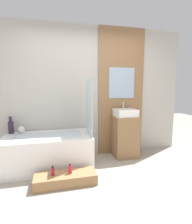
{
  "coord_description": "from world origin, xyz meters",
  "views": [
    {
      "loc": [
        -0.62,
        -1.92,
        1.42
      ],
      "look_at": [
        0.02,
        0.68,
        1.03
      ],
      "focal_mm": 28.0,
      "sensor_mm": 36.0,
      "label": 1
    }
  ],
  "objects_px": {
    "sink": "(125,113)",
    "vase_round_light": "(21,130)",
    "bottle_soap_secondary": "(70,169)",
    "wooden_step_bench": "(66,179)",
    "bottle_soap_primary": "(53,171)",
    "vase_tall_dark": "(11,127)",
    "bathtub": "(48,151)"
  },
  "relations": [
    {
      "from": "bathtub",
      "to": "sink",
      "type": "bearing_deg",
      "value": 5.88
    },
    {
      "from": "bathtub",
      "to": "wooden_step_bench",
      "type": "bearing_deg",
      "value": -68.04
    },
    {
      "from": "vase_tall_dark",
      "to": "vase_round_light",
      "type": "relative_size",
      "value": 2.43
    },
    {
      "from": "bottle_soap_secondary",
      "to": "sink",
      "type": "bearing_deg",
      "value": 33.38
    },
    {
      "from": "vase_tall_dark",
      "to": "bottle_soap_secondary",
      "type": "relative_size",
      "value": 2.12
    },
    {
      "from": "vase_round_light",
      "to": "bottle_soap_secondary",
      "type": "bearing_deg",
      "value": -49.02
    },
    {
      "from": "bathtub",
      "to": "bottle_soap_secondary",
      "type": "xyz_separation_m",
      "value": [
        0.32,
        -0.63,
        -0.07
      ]
    },
    {
      "from": "bathtub",
      "to": "vase_round_light",
      "type": "xyz_separation_m",
      "value": [
        -0.47,
        0.28,
        0.35
      ]
    },
    {
      "from": "bottle_soap_secondary",
      "to": "vase_round_light",
      "type": "bearing_deg",
      "value": 130.98
    },
    {
      "from": "vase_tall_dark",
      "to": "wooden_step_bench",
      "type": "bearing_deg",
      "value": -45.92
    },
    {
      "from": "bottle_soap_primary",
      "to": "vase_tall_dark",
      "type": "bearing_deg",
      "value": 127.77
    },
    {
      "from": "wooden_step_bench",
      "to": "sink",
      "type": "distance_m",
      "value": 1.69
    },
    {
      "from": "bathtub",
      "to": "vase_round_light",
      "type": "relative_size",
      "value": 11.65
    },
    {
      "from": "sink",
      "to": "vase_tall_dark",
      "type": "bearing_deg",
      "value": 176.13
    },
    {
      "from": "bottle_soap_primary",
      "to": "wooden_step_bench",
      "type": "bearing_deg",
      "value": 0.0
    },
    {
      "from": "bathtub",
      "to": "wooden_step_bench",
      "type": "xyz_separation_m",
      "value": [
        0.25,
        -0.63,
        -0.21
      ]
    },
    {
      "from": "bathtub",
      "to": "vase_tall_dark",
      "type": "height_order",
      "value": "vase_tall_dark"
    },
    {
      "from": "bathtub",
      "to": "vase_round_light",
      "type": "height_order",
      "value": "vase_round_light"
    },
    {
      "from": "wooden_step_bench",
      "to": "bottle_soap_primary",
      "type": "bearing_deg",
      "value": 180.0
    },
    {
      "from": "sink",
      "to": "bottle_soap_primary",
      "type": "distance_m",
      "value": 1.77
    },
    {
      "from": "wooden_step_bench",
      "to": "sink",
      "type": "bearing_deg",
      "value": 31.95
    },
    {
      "from": "sink",
      "to": "bottle_soap_secondary",
      "type": "xyz_separation_m",
      "value": [
        -1.19,
        -0.78,
        -0.68
      ]
    },
    {
      "from": "sink",
      "to": "vase_round_light",
      "type": "xyz_separation_m",
      "value": [
        -1.98,
        0.13,
        -0.26
      ]
    },
    {
      "from": "sink",
      "to": "bottle_soap_primary",
      "type": "height_order",
      "value": "sink"
    },
    {
      "from": "bathtub",
      "to": "wooden_step_bench",
      "type": "relative_size",
      "value": 1.65
    },
    {
      "from": "bathtub",
      "to": "vase_tall_dark",
      "type": "bearing_deg",
      "value": 155.01
    },
    {
      "from": "wooden_step_bench",
      "to": "vase_round_light",
      "type": "bearing_deg",
      "value": 128.48
    },
    {
      "from": "vase_round_light",
      "to": "wooden_step_bench",
      "type": "bearing_deg",
      "value": -51.52
    },
    {
      "from": "vase_round_light",
      "to": "bottle_soap_secondary",
      "type": "height_order",
      "value": "vase_round_light"
    },
    {
      "from": "vase_round_light",
      "to": "bottle_soap_primary",
      "type": "relative_size",
      "value": 0.89
    },
    {
      "from": "wooden_step_bench",
      "to": "bottle_soap_secondary",
      "type": "bearing_deg",
      "value": -0.0
    },
    {
      "from": "wooden_step_bench",
      "to": "bottle_soap_secondary",
      "type": "relative_size",
      "value": 6.15
    }
  ]
}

